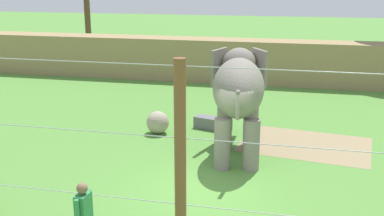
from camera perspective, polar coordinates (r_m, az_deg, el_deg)
ground_plane at (r=12.74m, az=1.20°, el=-9.88°), size 120.00×120.00×0.00m
dirt_patch at (r=16.42m, az=13.65°, el=-4.34°), size 4.65×3.61×0.01m
embankment_wall at (r=25.50m, az=7.55°, el=5.68°), size 36.00×1.80×2.29m
elephant at (r=14.46m, az=5.69°, el=2.21°), size 2.00×4.37×3.24m
enrichment_ball at (r=17.01m, az=-4.21°, el=-1.78°), size 0.82×0.82×0.82m
cable_fence at (r=9.90m, az=-1.46°, el=-5.15°), size 10.57×0.25×3.93m
feed_trough at (r=17.52m, az=2.56°, el=-1.88°), size 1.48×0.88×0.44m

